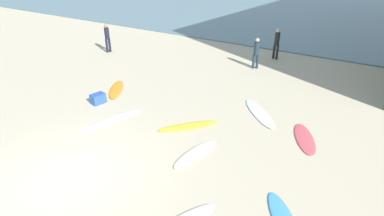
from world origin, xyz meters
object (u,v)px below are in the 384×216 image
object	(u,v)px
beachgoer_near	(277,42)
surfboard_2	(196,154)
surfboard_1	(260,113)
surfboard_6	(305,138)
beach_cooler	(98,99)
surfboard_0	(112,121)
beachgoer_far	(107,37)
surfboard_7	(116,89)
surfboard_3	(189,126)
beachgoer_mid	(256,52)

from	to	relation	value
beachgoer_near	surfboard_2	bearing A→B (deg)	-79.82
surfboard_1	surfboard_2	xyz separation A→B (m)	(-0.78, -3.66, 0.01)
surfboard_6	beach_cooler	world-z (taller)	beach_cooler
surfboard_0	surfboard_6	distance (m)	7.01
surfboard_1	beachgoer_far	world-z (taller)	beachgoer_far
beach_cooler	surfboard_2	bearing A→B (deg)	-11.39
beachgoer_far	surfboard_6	bearing A→B (deg)	-94.09
surfboard_7	surfboard_0	bearing A→B (deg)	-84.54
surfboard_1	surfboard_6	distance (m)	2.18
surfboard_0	beach_cooler	bearing A→B (deg)	-13.93
surfboard_7	beach_cooler	bearing A→B (deg)	-112.55
surfboard_2	surfboard_7	world-z (taller)	same
surfboard_7	beachgoer_near	world-z (taller)	beachgoer_near
surfboard_3	beachgoer_near	distance (m)	9.18
surfboard_6	beachgoer_mid	distance (m)	7.02
surfboard_6	beachgoer_far	size ratio (longest dim) A/B	1.18
surfboard_0	surfboard_1	size ratio (longest dim) A/B	1.02
surfboard_3	beachgoer_mid	bearing A→B (deg)	134.28
surfboard_2	beachgoer_near	size ratio (longest dim) A/B	1.13
surfboard_3	surfboard_7	bearing A→B (deg)	-150.44
surfboard_3	surfboard_7	xyz separation A→B (m)	(-4.55, 1.09, -0.00)
surfboard_2	beachgoer_mid	bearing A→B (deg)	107.50
beachgoer_mid	beachgoer_far	distance (m)	8.96
surfboard_3	beachgoer_near	world-z (taller)	beachgoer_near
surfboard_6	beachgoer_near	xyz separation A→B (m)	(-3.57, 7.78, 0.95)
surfboard_7	beachgoer_near	bearing A→B (deg)	25.20
surfboard_7	surfboard_1	bearing A→B (deg)	-23.24
surfboard_2	surfboard_6	world-z (taller)	surfboard_2
surfboard_3	beachgoer_near	bearing A→B (deg)	131.32
beachgoer_near	beach_cooler	distance (m)	10.48
beachgoer_mid	beachgoer_far	bearing A→B (deg)	162.51
surfboard_3	beach_cooler	distance (m)	4.29
surfboard_0	surfboard_1	xyz separation A→B (m)	(4.58, 3.45, -0.01)
surfboard_2	beachgoer_mid	world-z (taller)	beachgoer_mid
surfboard_3	beach_cooler	bearing A→B (deg)	-133.21
surfboard_0	surfboard_2	bearing A→B (deg)	-167.96
surfboard_1	beach_cooler	world-z (taller)	beach_cooler
surfboard_2	beachgoer_near	bearing A→B (deg)	103.55
beachgoer_mid	surfboard_0	bearing A→B (deg)	-137.04
surfboard_0	beachgoer_far	xyz separation A→B (m)	(-6.21, 6.30, 0.90)
beachgoer_mid	beachgoer_far	size ratio (longest dim) A/B	0.97
surfboard_6	beachgoer_mid	world-z (taller)	beachgoer_mid
surfboard_1	surfboard_7	distance (m)	6.53
surfboard_1	beachgoer_near	distance (m)	7.08
surfboard_2	beachgoer_mid	xyz separation A→B (m)	(-1.25, 8.42, 0.87)
surfboard_7	beachgoer_mid	world-z (taller)	beachgoer_mid
beach_cooler	beachgoer_mid	bearing A→B (deg)	60.73
surfboard_1	beachgoer_mid	size ratio (longest dim) A/B	1.54
beach_cooler	surfboard_3	bearing A→B (deg)	3.80
surfboard_1	surfboard_7	size ratio (longest dim) A/B	1.23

